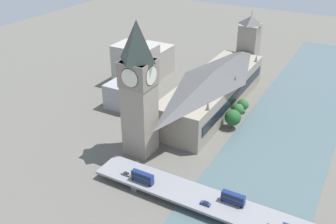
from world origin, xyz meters
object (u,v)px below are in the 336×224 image
(clock_tower, at_px, (139,87))
(double_decker_bus_lead, at_px, (233,198))
(road_bridge, at_px, (241,213))
(double_decker_bus_mid, at_px, (142,177))
(car_northbound_mid, at_px, (205,203))
(parliament_hall, at_px, (214,89))
(victoria_tower, at_px, (248,46))
(car_northbound_tail, at_px, (126,174))

(clock_tower, relative_size, double_decker_bus_lead, 6.87)
(road_bridge, bearing_deg, double_decker_bus_mid, 4.42)
(car_northbound_mid, bearing_deg, parliament_hall, -68.69)
(parliament_hall, xyz_separation_m, car_northbound_mid, (-35.52, 91.06, -7.67))
(parliament_hall, relative_size, double_decker_bus_lead, 10.62)
(victoria_tower, distance_m, car_northbound_mid, 161.04)
(double_decker_bus_lead, bearing_deg, car_northbound_mid, 34.70)
(car_northbound_mid, bearing_deg, road_bridge, -166.80)
(double_decker_bus_lead, bearing_deg, car_northbound_tail, 7.18)
(victoria_tower, xyz_separation_m, car_northbound_mid, (-35.58, 156.07, -17.56))
(double_decker_bus_mid, relative_size, car_northbound_mid, 2.48)
(parliament_hall, height_order, clock_tower, clock_tower)
(victoria_tower, relative_size, car_northbound_tail, 10.68)
(road_bridge, bearing_deg, victoria_tower, -71.89)
(road_bridge, bearing_deg, double_decker_bus_lead, -33.11)
(double_decker_bus_lead, bearing_deg, road_bridge, 146.89)
(parliament_hall, relative_size, car_northbound_mid, 24.70)
(clock_tower, bearing_deg, parliament_hall, -101.53)
(victoria_tower, bearing_deg, road_bridge, 108.11)
(clock_tower, bearing_deg, road_bridge, 160.15)
(car_northbound_mid, bearing_deg, double_decker_bus_mid, 0.24)
(double_decker_bus_mid, distance_m, car_northbound_tail, 9.63)
(parliament_hall, bearing_deg, double_decker_bus_lead, 118.04)
(road_bridge, distance_m, car_northbound_mid, 14.85)
(road_bridge, xyz_separation_m, double_decker_bus_lead, (4.89, -3.19, 3.59))
(victoria_tower, bearing_deg, car_northbound_mid, 102.84)
(clock_tower, xyz_separation_m, road_bridge, (-63.13, 22.80, -33.38))
(car_northbound_tail, bearing_deg, double_decker_bus_mid, 177.40)
(clock_tower, distance_m, car_northbound_tail, 41.92)
(car_northbound_mid, relative_size, car_northbound_tail, 0.95)
(double_decker_bus_mid, xyz_separation_m, car_northbound_mid, (-30.86, -0.13, -2.06))
(car_northbound_mid, bearing_deg, car_northbound_tail, -0.42)
(road_bridge, height_order, car_northbound_mid, car_northbound_mid)
(double_decker_bus_lead, relative_size, car_northbound_tail, 2.20)
(car_northbound_tail, bearing_deg, double_decker_bus_lead, -172.82)
(parliament_hall, relative_size, victoria_tower, 2.19)
(victoria_tower, bearing_deg, double_decker_bus_lead, 106.77)
(victoria_tower, distance_m, double_decker_bus_lead, 156.93)
(road_bridge, relative_size, double_decker_bus_lead, 13.53)
(road_bridge, distance_m, double_decker_bus_lead, 6.86)
(double_decker_bus_lead, relative_size, double_decker_bus_mid, 0.94)
(double_decker_bus_mid, bearing_deg, car_northbound_mid, -179.76)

